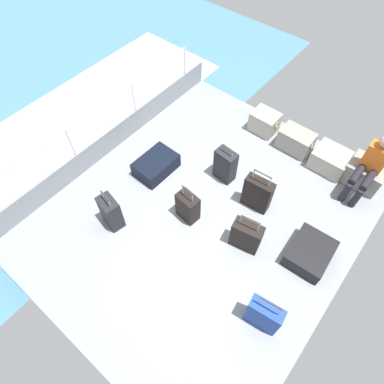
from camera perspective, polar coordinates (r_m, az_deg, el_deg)
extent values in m
cube|color=gray|center=(5.44, 2.24, -3.70)|extent=(4.40, 5.20, 0.06)
cube|color=gray|center=(6.24, -13.72, 8.52)|extent=(0.06, 5.20, 0.45)
cylinder|color=silver|center=(5.83, -19.21, 6.33)|extent=(0.04, 0.04, 1.00)
cylinder|color=silver|center=(6.35, -9.57, 13.87)|extent=(0.04, 0.04, 1.00)
cylinder|color=silver|center=(7.11, -1.24, 19.74)|extent=(0.04, 0.04, 1.00)
cylinder|color=silver|center=(5.73, -15.28, 13.82)|extent=(0.04, 4.16, 0.04)
cube|color=white|center=(7.56, -20.21, 10.27)|extent=(2.40, 7.28, 0.01)
cube|color=#9E9989|center=(6.58, 12.15, 11.50)|extent=(0.49, 0.39, 0.40)
torus|color=tan|center=(6.60, 10.40, 13.03)|extent=(0.02, 0.12, 0.12)
torus|color=tan|center=(6.45, 14.17, 10.94)|extent=(0.02, 0.12, 0.12)
cube|color=gray|center=(6.38, 17.13, 8.31)|extent=(0.59, 0.38, 0.40)
torus|color=tan|center=(6.39, 14.95, 10.15)|extent=(0.02, 0.12, 0.12)
torus|color=tan|center=(6.27, 19.69, 7.40)|extent=(0.02, 0.12, 0.12)
cube|color=#9E9989|center=(6.29, 22.36, 5.04)|extent=(0.59, 0.49, 0.36)
torus|color=tan|center=(6.27, 20.16, 6.90)|extent=(0.02, 0.12, 0.12)
torus|color=tan|center=(6.22, 24.99, 3.99)|extent=(0.02, 0.12, 0.12)
cube|color=gray|center=(6.29, 27.19, 2.77)|extent=(0.59, 0.49, 0.42)
torus|color=tan|center=(6.23, 25.07, 4.71)|extent=(0.02, 0.12, 0.12)
cube|color=orange|center=(5.94, 28.65, 5.11)|extent=(0.34, 0.20, 0.48)
cylinder|color=black|center=(5.86, 27.62, 1.74)|extent=(0.12, 0.40, 0.12)
cylinder|color=black|center=(5.91, 26.00, -0.89)|extent=(0.11, 0.11, 0.42)
cylinder|color=black|center=(5.86, 26.12, 2.66)|extent=(0.12, 0.40, 0.12)
cylinder|color=black|center=(5.91, 24.51, 0.02)|extent=(0.11, 0.11, 0.42)
cube|color=black|center=(4.97, 9.16, -7.32)|extent=(0.47, 0.29, 0.52)
cylinder|color=#A5A8AD|center=(4.67, 8.28, -4.61)|extent=(0.02, 0.02, 0.20)
cylinder|color=#A5A8AD|center=(4.65, 11.22, -5.90)|extent=(0.02, 0.02, 0.20)
cylinder|color=#2D2D2D|center=(4.57, 9.92, -4.63)|extent=(0.28, 0.07, 0.02)
cube|color=white|center=(4.89, 9.93, -5.40)|extent=(0.05, 0.02, 0.08)
cube|color=navy|center=(4.57, 12.02, -19.69)|extent=(0.46, 0.24, 0.57)
cylinder|color=#A5A8AD|center=(4.20, 11.29, -17.50)|extent=(0.02, 0.02, 0.20)
cylinder|color=#A5A8AD|center=(4.21, 14.65, -19.07)|extent=(0.02, 0.02, 0.20)
cylinder|color=#2D2D2D|center=(4.11, 13.23, -17.89)|extent=(0.28, 0.06, 0.02)
cube|color=silver|center=(4.49, 12.83, -18.23)|extent=(0.05, 0.01, 0.08)
cube|color=black|center=(5.33, 10.99, -0.30)|extent=(0.46, 0.22, 0.62)
cylinder|color=#A5A8AD|center=(5.03, 10.39, 3.05)|extent=(0.02, 0.02, 0.19)
cylinder|color=#A5A8AD|center=(4.98, 13.06, 1.65)|extent=(0.02, 0.02, 0.19)
cylinder|color=#2D2D2D|center=(4.93, 11.91, 3.02)|extent=(0.29, 0.04, 0.02)
cube|color=silver|center=(5.26, 11.74, 1.38)|extent=(0.05, 0.01, 0.08)
cube|color=black|center=(5.16, -0.72, -2.52)|extent=(0.36, 0.25, 0.52)
cylinder|color=#A5A8AD|center=(4.91, -1.59, 0.41)|extent=(0.02, 0.02, 0.18)
cylinder|color=#A5A8AD|center=(4.82, 0.08, -1.01)|extent=(0.02, 0.02, 0.18)
cylinder|color=#2D2D2D|center=(4.79, -0.78, 0.33)|extent=(0.23, 0.04, 0.02)
cube|color=green|center=(5.08, 0.19, -0.86)|extent=(0.05, 0.01, 0.08)
cube|color=black|center=(5.83, -6.10, 4.55)|extent=(0.51, 0.73, 0.28)
cube|color=white|center=(5.98, -3.68, 6.76)|extent=(0.05, 0.01, 0.08)
cube|color=black|center=(5.21, -13.56, -3.35)|extent=(0.38, 0.28, 0.58)
cylinder|color=#A5A8AD|center=(4.98, -14.97, -0.36)|extent=(0.02, 0.02, 0.14)
cylinder|color=#A5A8AD|center=(4.86, -13.78, -1.90)|extent=(0.02, 0.02, 0.14)
cylinder|color=#2D2D2D|center=(4.86, -14.55, -0.65)|extent=(0.22, 0.06, 0.02)
cube|color=green|center=(5.16, -12.68, -2.16)|extent=(0.05, 0.02, 0.08)
cube|color=black|center=(5.61, 5.64, 4.54)|extent=(0.37, 0.24, 0.61)
cylinder|color=#A5A8AD|center=(5.38, 5.09, 7.54)|extent=(0.02, 0.02, 0.10)
cylinder|color=#A5A8AD|center=(5.30, 6.81, 6.35)|extent=(0.02, 0.02, 0.10)
cylinder|color=#2D2D2D|center=(5.31, 5.99, 7.31)|extent=(0.23, 0.04, 0.02)
cube|color=white|center=(5.64, 6.41, 5.41)|extent=(0.05, 0.01, 0.08)
cube|color=black|center=(5.22, 19.27, -9.70)|extent=(0.60, 0.71, 0.26)
cube|color=white|center=(5.35, 21.01, -6.53)|extent=(0.05, 0.01, 0.08)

